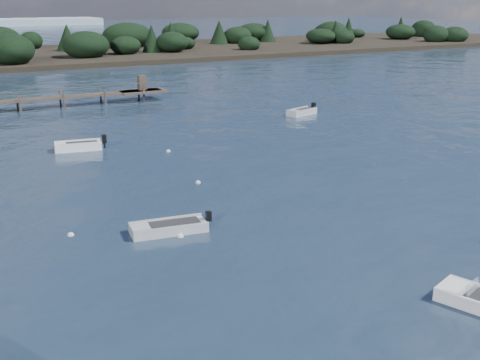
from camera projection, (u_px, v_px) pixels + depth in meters
ground at (79, 88)px, 74.03m from camera, size 400.00×400.00×0.00m
dinghy_mid_grey at (169, 229)px, 29.20m from camera, size 4.08×1.92×1.01m
tender_far_white at (78, 148)px, 44.63m from camera, size 3.86×1.95×1.29m
tender_far_grey_b at (302, 113)px, 57.69m from camera, size 3.65×2.13×1.22m
buoy_c at (181, 237)px, 28.65m from camera, size 0.32×0.32×0.32m
buoy_e at (168, 152)px, 44.24m from camera, size 0.32×0.32×0.32m
buoy_extra_a at (198, 183)px, 36.87m from camera, size 0.32×0.32×0.32m
buoy_extra_b at (71, 235)px, 28.82m from camera, size 0.32×0.32×0.32m
far_headland at (153, 43)px, 118.44m from camera, size 190.00×40.00×5.80m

